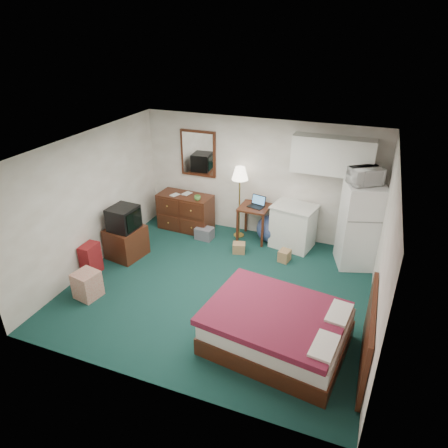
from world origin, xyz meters
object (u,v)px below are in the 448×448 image
at_px(tv_stand, 126,242).
at_px(suitcase, 91,259).
at_px(fridge, 360,226).
at_px(dresser, 186,212).
at_px(desk, 254,223).
at_px(floor_lamp, 239,203).
at_px(kitchen_counter, 293,227).
at_px(bed, 277,329).

distance_m(tv_stand, suitcase, 0.81).
bearing_deg(fridge, dresser, 160.17).
xyz_separation_m(desk, suitcase, (-2.39, -2.33, -0.08)).
height_order(fridge, tv_stand, fridge).
height_order(floor_lamp, fridge, fridge).
bearing_deg(suitcase, kitchen_counter, 35.71).
xyz_separation_m(floor_lamp, desk, (0.34, -0.02, -0.40)).
relative_size(desk, fridge, 0.47).
height_order(kitchen_counter, suitcase, kitchen_counter).
height_order(dresser, bed, dresser).
relative_size(kitchen_counter, fridge, 0.54).
bearing_deg(bed, dresser, 142.42).
distance_m(kitchen_counter, bed, 2.95).
xyz_separation_m(dresser, tv_stand, (-0.57, -1.49, -0.10)).
xyz_separation_m(floor_lamp, tv_stand, (-1.80, -1.58, -0.48)).
height_order(dresser, fridge, fridge).
bearing_deg(dresser, fridge, 0.37).
bearing_deg(desk, kitchen_counter, 0.61).
distance_m(bed, suitcase, 3.68).
bearing_deg(bed, floor_lamp, 126.14).
bearing_deg(bed, tv_stand, 165.96).
xyz_separation_m(kitchen_counter, suitcase, (-3.22, -2.32, -0.14)).
bearing_deg(fridge, bed, -124.80).
bearing_deg(dresser, bed, -42.36).
distance_m(dresser, desk, 1.56).
relative_size(dresser, fridge, 0.73).
bearing_deg(kitchen_counter, fridge, 0.74).
relative_size(fridge, bed, 0.87).
distance_m(kitchen_counter, tv_stand, 3.35).
xyz_separation_m(fridge, suitcase, (-4.48, -2.09, -0.51)).
relative_size(desk, kitchen_counter, 0.87).
distance_m(kitchen_counter, fridge, 1.34).
bearing_deg(fridge, tv_stand, -179.81).
bearing_deg(dresser, suitcase, -107.01).
bearing_deg(bed, suitcase, 178.63).
height_order(floor_lamp, kitchen_counter, floor_lamp).
relative_size(bed, tv_stand, 2.81).
bearing_deg(suitcase, fridge, 24.84).
distance_m(desk, kitchen_counter, 0.83).
bearing_deg(desk, suitcase, -134.77).
xyz_separation_m(dresser, bed, (2.81, -2.85, -0.11)).
relative_size(kitchen_counter, suitcase, 1.47).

